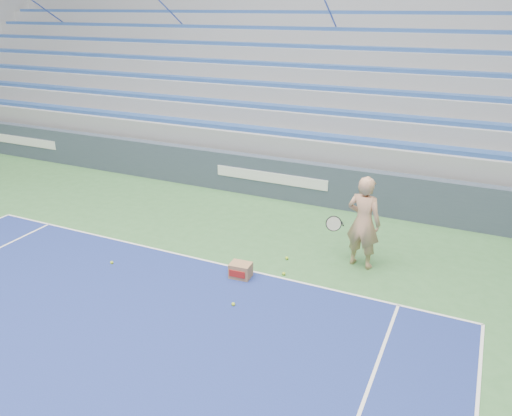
# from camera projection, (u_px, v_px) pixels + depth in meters

# --- Properties ---
(sponsor_barrier) EXTENTS (30.00, 0.32, 1.10)m
(sponsor_barrier) POSITION_uv_depth(u_px,v_px,m) (273.00, 178.00, 13.48)
(sponsor_barrier) COLOR #354051
(sponsor_barrier) RESTS_ON ground
(bleachers) EXTENTS (31.00, 9.15, 7.30)m
(bleachers) POSITION_uv_depth(u_px,v_px,m) (337.00, 82.00, 17.60)
(bleachers) COLOR gray
(bleachers) RESTS_ON ground
(tennis_player) EXTENTS (0.99, 0.90, 1.89)m
(tennis_player) POSITION_uv_depth(u_px,v_px,m) (363.00, 222.00, 9.73)
(tennis_player) COLOR tan
(tennis_player) RESTS_ON ground
(ball_box) EXTENTS (0.42, 0.34, 0.30)m
(ball_box) POSITION_uv_depth(u_px,v_px,m) (241.00, 271.00, 9.58)
(ball_box) COLOR #996E4A
(ball_box) RESTS_ON ground
(tennis_ball_0) EXTENTS (0.07, 0.07, 0.07)m
(tennis_ball_0) POSITION_uv_depth(u_px,v_px,m) (287.00, 258.00, 10.30)
(tennis_ball_0) COLOR #ACCF2A
(tennis_ball_0) RESTS_ON ground
(tennis_ball_1) EXTENTS (0.07, 0.07, 0.07)m
(tennis_ball_1) POSITION_uv_depth(u_px,v_px,m) (112.00, 263.00, 10.11)
(tennis_ball_1) COLOR #ACCF2A
(tennis_ball_1) RESTS_ON ground
(tennis_ball_2) EXTENTS (0.07, 0.07, 0.07)m
(tennis_ball_2) POSITION_uv_depth(u_px,v_px,m) (233.00, 304.00, 8.71)
(tennis_ball_2) COLOR #ACCF2A
(tennis_ball_2) RESTS_ON ground
(tennis_ball_3) EXTENTS (0.07, 0.07, 0.07)m
(tennis_ball_3) POSITION_uv_depth(u_px,v_px,m) (284.00, 274.00, 9.70)
(tennis_ball_3) COLOR #ACCF2A
(tennis_ball_3) RESTS_ON ground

